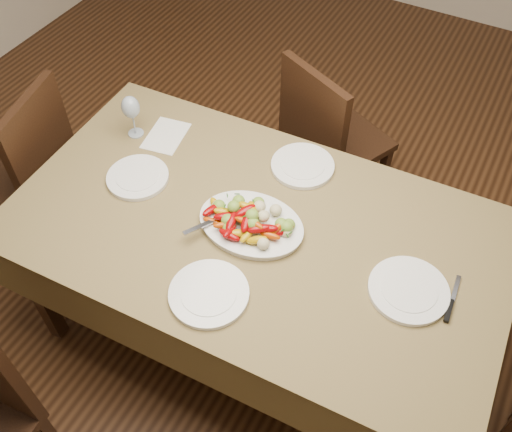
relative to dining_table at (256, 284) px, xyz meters
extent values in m
plane|color=#3A2111|center=(-0.16, 0.15, -0.38)|extent=(6.00, 6.00, 0.00)
cube|color=brown|center=(0.00, 0.00, 0.00)|extent=(1.88, 1.11, 0.76)
ellipsoid|color=white|center=(-0.01, -0.01, 0.39)|extent=(0.40, 0.30, 0.02)
cylinder|color=white|center=(-0.53, -0.01, 0.39)|extent=(0.25, 0.25, 0.02)
cylinder|color=white|center=(0.59, 0.00, 0.39)|extent=(0.27, 0.27, 0.02)
cylinder|color=white|center=(0.02, 0.36, 0.39)|extent=(0.26, 0.26, 0.02)
cylinder|color=white|center=(0.00, -0.34, 0.39)|extent=(0.27, 0.27, 0.02)
cube|color=silver|center=(-0.58, 0.25, 0.38)|extent=(0.18, 0.23, 0.00)
camera|label=1|loc=(0.64, -1.16, 2.01)|focal=40.00mm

